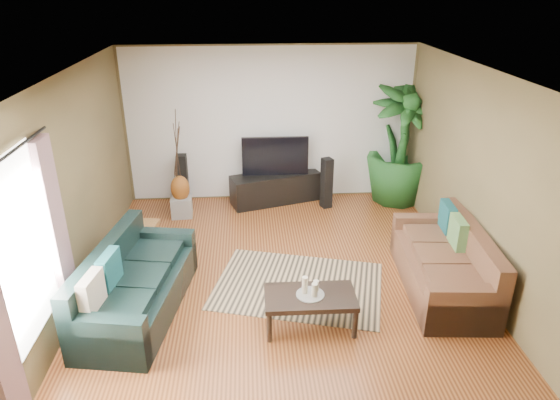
{
  "coord_description": "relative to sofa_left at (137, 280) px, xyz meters",
  "views": [
    {
      "loc": [
        -0.4,
        -5.67,
        3.66
      ],
      "look_at": [
        0.0,
        0.2,
        1.05
      ],
      "focal_mm": 32.0,
      "sensor_mm": 36.0,
      "label": 1
    }
  ],
  "objects": [
    {
      "name": "floor",
      "position": [
        1.74,
        0.6,
        -0.42
      ],
      "size": [
        5.5,
        5.5,
        0.0
      ],
      "primitive_type": "plane",
      "color": "#975227",
      "rests_on": "ground"
    },
    {
      "name": "ceiling",
      "position": [
        1.74,
        0.6,
        2.28
      ],
      "size": [
        5.5,
        5.5,
        0.0
      ],
      "primitive_type": "plane",
      "rotation": [
        3.14,
        0.0,
        0.0
      ],
      "color": "white",
      "rests_on": "ground"
    },
    {
      "name": "wall_back",
      "position": [
        1.74,
        3.35,
        0.93
      ],
      "size": [
        5.0,
        0.0,
        5.0
      ],
      "primitive_type": "plane",
      "rotation": [
        1.57,
        0.0,
        0.0
      ],
      "color": "brown",
      "rests_on": "ground"
    },
    {
      "name": "wall_front",
      "position": [
        1.74,
        -2.15,
        0.93
      ],
      "size": [
        5.0,
        0.0,
        5.0
      ],
      "primitive_type": "plane",
      "rotation": [
        -1.57,
        0.0,
        0.0
      ],
      "color": "brown",
      "rests_on": "ground"
    },
    {
      "name": "wall_left",
      "position": [
        -0.76,
        0.6,
        0.92
      ],
      "size": [
        0.0,
        5.5,
        5.5
      ],
      "primitive_type": "plane",
      "rotation": [
        1.57,
        0.0,
        1.57
      ],
      "color": "brown",
      "rests_on": "ground"
    },
    {
      "name": "wall_right",
      "position": [
        4.24,
        0.6,
        0.92
      ],
      "size": [
        0.0,
        5.5,
        5.5
      ],
      "primitive_type": "plane",
      "rotation": [
        1.57,
        0.0,
        -1.57
      ],
      "color": "brown",
      "rests_on": "ground"
    },
    {
      "name": "backwall_panel",
      "position": [
        1.74,
        3.34,
        0.93
      ],
      "size": [
        4.9,
        0.0,
        4.9
      ],
      "primitive_type": "plane",
      "rotation": [
        1.57,
        0.0,
        0.0
      ],
      "color": "white",
      "rests_on": "ground"
    },
    {
      "name": "window_pane",
      "position": [
        -0.74,
        -1.0,
        0.97
      ],
      "size": [
        0.0,
        1.8,
        1.8
      ],
      "primitive_type": "plane",
      "rotation": [
        1.57,
        0.0,
        1.57
      ],
      "color": "white",
      "rests_on": "ground"
    },
    {
      "name": "curtain_far",
      "position": [
        -0.69,
        -0.25,
        0.72
      ],
      "size": [
        0.08,
        0.35,
        2.2
      ],
      "primitive_type": "cube",
      "color": "gray",
      "rests_on": "ground"
    },
    {
      "name": "curtain_rod",
      "position": [
        -0.69,
        -1.0,
        1.87
      ],
      "size": [
        0.03,
        1.9,
        0.03
      ],
      "primitive_type": "cylinder",
      "rotation": [
        1.57,
        0.0,
        0.0
      ],
      "color": "black",
      "rests_on": "ground"
    },
    {
      "name": "sofa_left",
      "position": [
        0.0,
        0.0,
        0.0
      ],
      "size": [
        1.21,
        2.17,
        0.85
      ],
      "primitive_type": "cube",
      "rotation": [
        0.0,
        0.0,
        1.4
      ],
      "color": "black",
      "rests_on": "floor"
    },
    {
      "name": "sofa_right",
      "position": [
        3.76,
        0.23,
        0.0
      ],
      "size": [
        1.05,
        2.04,
        0.85
      ],
      "primitive_type": "cube",
      "rotation": [
        0.0,
        0.0,
        -1.65
      ],
      "color": "brown",
      "rests_on": "floor"
    },
    {
      "name": "area_rug",
      "position": [
        1.95,
        0.39,
        -0.42
      ],
      "size": [
        2.44,
        2.01,
        0.01
      ],
      "primitive_type": "cube",
      "rotation": [
        0.0,
        0.0,
        -0.27
      ],
      "color": "tan",
      "rests_on": "floor"
    },
    {
      "name": "coffee_table",
      "position": [
        1.99,
        -0.43,
        -0.22
      ],
      "size": [
        1.03,
        0.57,
        0.42
      ],
      "primitive_type": "cube",
      "rotation": [
        0.0,
        0.0,
        -0.01
      ],
      "color": "black",
      "rests_on": "floor"
    },
    {
      "name": "candle_tray",
      "position": [
        1.99,
        -0.43,
        0.0
      ],
      "size": [
        0.32,
        0.32,
        0.01
      ],
      "primitive_type": "cylinder",
      "color": "gray",
      "rests_on": "coffee_table"
    },
    {
      "name": "candle_tall",
      "position": [
        1.93,
        -0.4,
        0.11
      ],
      "size": [
        0.07,
        0.07,
        0.21
      ],
      "primitive_type": "cylinder",
      "color": "white",
      "rests_on": "candle_tray"
    },
    {
      "name": "candle_mid",
      "position": [
        2.03,
        -0.47,
        0.09
      ],
      "size": [
        0.07,
        0.07,
        0.16
      ],
      "primitive_type": "cylinder",
      "color": "beige",
      "rests_on": "candle_tray"
    },
    {
      "name": "candle_short",
      "position": [
        2.06,
        -0.37,
        0.07
      ],
      "size": [
        0.07,
        0.07,
        0.13
      ],
      "primitive_type": "cylinder",
      "color": "beige",
      "rests_on": "candle_tray"
    },
    {
      "name": "tv_stand",
      "position": [
        1.81,
        3.1,
        -0.16
      ],
      "size": [
        1.63,
        0.91,
        0.52
      ],
      "primitive_type": "cube",
      "rotation": [
        0.0,
        0.0,
        0.3
      ],
      "color": "black",
      "rests_on": "floor"
    },
    {
      "name": "television",
      "position": [
        1.81,
        3.1,
        0.44
      ],
      "size": [
        1.15,
        0.06,
        0.68
      ],
      "primitive_type": "cube",
      "color": "black",
      "rests_on": "tv_stand"
    },
    {
      "name": "speaker_left",
      "position": [
        0.2,
        3.1,
        0.03
      ],
      "size": [
        0.17,
        0.19,
        0.92
      ],
      "primitive_type": "cube",
      "rotation": [
        0.0,
        0.0,
        -0.02
      ],
      "color": "black",
      "rests_on": "floor"
    },
    {
      "name": "speaker_right",
      "position": [
        2.68,
        2.82,
        0.02
      ],
      "size": [
        0.21,
        0.22,
        0.89
      ],
      "primitive_type": "cube",
      "rotation": [
        0.0,
        0.0,
        0.35
      ],
      "color": "black",
      "rests_on": "floor"
    },
    {
      "name": "potted_plant",
      "position": [
        3.99,
        3.03,
        0.62
      ],
      "size": [
        1.32,
        1.32,
        2.08
      ],
      "primitive_type": "imported",
      "rotation": [
        0.0,
        0.0,
        0.14
      ],
      "color": "#184A1B",
      "rests_on": "floor"
    },
    {
      "name": "plant_pot",
      "position": [
        3.99,
        3.03,
        -0.28
      ],
      "size": [
        0.38,
        0.38,
        0.3
      ],
      "primitive_type": "cylinder",
      "color": "black",
      "rests_on": "floor"
    },
    {
      "name": "pedestal",
      "position": [
        0.21,
        2.63,
        -0.25
      ],
      "size": [
        0.36,
        0.36,
        0.34
      ],
      "primitive_type": "cube",
      "rotation": [
        0.0,
        0.0,
        0.07
      ],
      "color": "gray",
      "rests_on": "floor"
    },
    {
      "name": "vase",
      "position": [
        0.21,
        2.63,
        0.07
      ],
      "size": [
        0.31,
        0.31,
        0.44
      ],
      "primitive_type": "ellipsoid",
      "color": "brown",
      "rests_on": "pedestal"
    },
    {
      "name": "side_table",
      "position": [
        -0.21,
        1.36,
        -0.19
      ],
      "size": [
        0.51,
        0.51,
        0.48
      ],
      "primitive_type": "cube",
      "rotation": [
        0.0,
        0.0,
        -0.15
      ],
      "color": "#9A6232",
      "rests_on": "floor"
    }
  ]
}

